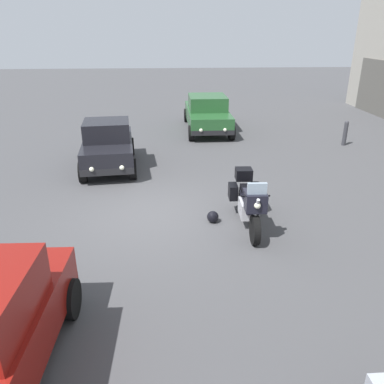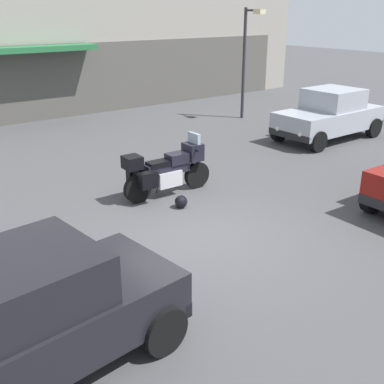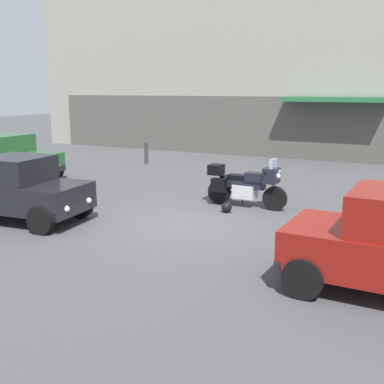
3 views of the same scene
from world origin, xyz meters
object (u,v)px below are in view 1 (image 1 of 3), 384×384
(motorcycle, at_px, (249,201))
(bollard_curbside, at_px, (345,132))
(helmet, at_px, (213,217))
(car_compact_side, at_px, (108,145))
(car_sedan_far, at_px, (207,113))

(motorcycle, xyz_separation_m, bollard_curbside, (-6.44, 5.19, -0.10))
(motorcycle, bearing_deg, bollard_curbside, 143.11)
(helmet, xyz_separation_m, car_compact_side, (-4.20, -2.96, 0.63))
(helmet, relative_size, bollard_curbside, 0.29)
(motorcycle, xyz_separation_m, helmet, (-0.18, -0.81, -0.48))
(motorcycle, xyz_separation_m, car_sedan_far, (-9.31, 0.01, 0.16))
(motorcycle, distance_m, car_compact_side, 5.78)
(helmet, distance_m, bollard_curbside, 8.67)
(helmet, height_order, bollard_curbside, bollard_curbside)
(helmet, relative_size, car_compact_side, 0.08)
(car_compact_side, distance_m, bollard_curbside, 9.19)
(helmet, xyz_separation_m, car_sedan_far, (-9.13, 0.82, 0.64))
(motorcycle, bearing_deg, car_sedan_far, -178.10)
(car_sedan_far, distance_m, bollard_curbside, 5.93)
(bollard_curbside, bearing_deg, car_sedan_far, -119.07)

